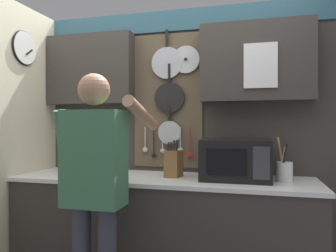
{
  "coord_description": "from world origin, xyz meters",
  "views": [
    {
      "loc": [
        0.71,
        -2.46,
        1.33
      ],
      "look_at": [
        -0.01,
        0.22,
        1.32
      ],
      "focal_mm": 35.0,
      "sensor_mm": 36.0,
      "label": 1
    }
  ],
  "objects_px": {
    "utensil_crock": "(284,171)",
    "person": "(95,179)",
    "microwave": "(236,159)",
    "knife_block": "(174,163)"
  },
  "relations": [
    {
      "from": "utensil_crock",
      "to": "person",
      "type": "height_order",
      "value": "person"
    },
    {
      "from": "microwave",
      "to": "knife_block",
      "type": "relative_size",
      "value": 1.73
    },
    {
      "from": "utensil_crock",
      "to": "person",
      "type": "relative_size",
      "value": 0.19
    },
    {
      "from": "knife_block",
      "to": "utensil_crock",
      "type": "bearing_deg",
      "value": 0.06
    },
    {
      "from": "knife_block",
      "to": "utensil_crock",
      "type": "relative_size",
      "value": 0.91
    },
    {
      "from": "microwave",
      "to": "knife_block",
      "type": "bearing_deg",
      "value": 179.91
    },
    {
      "from": "knife_block",
      "to": "person",
      "type": "relative_size",
      "value": 0.18
    },
    {
      "from": "knife_block",
      "to": "person",
      "type": "distance_m",
      "value": 0.71
    },
    {
      "from": "microwave",
      "to": "utensil_crock",
      "type": "xyz_separation_m",
      "value": [
        0.34,
        0.0,
        -0.07
      ]
    },
    {
      "from": "microwave",
      "to": "person",
      "type": "relative_size",
      "value": 0.31
    }
  ]
}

